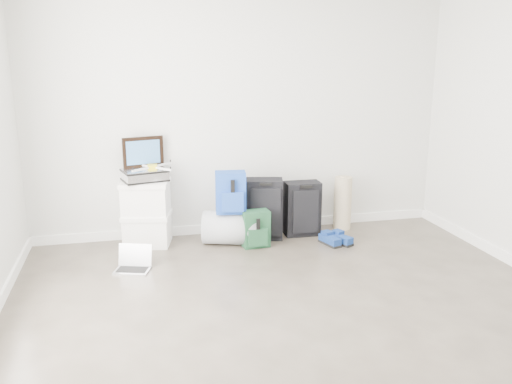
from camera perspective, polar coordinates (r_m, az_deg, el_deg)
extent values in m
plane|color=#3A342A|center=(3.90, 6.44, -15.34)|extent=(5.00, 5.00, 0.00)
cube|color=silver|center=(5.83, -1.51, 8.66)|extent=(4.50, 0.02, 2.70)
cube|color=white|center=(6.09, -1.40, -3.62)|extent=(4.50, 0.02, 0.10)
cube|color=white|center=(5.74, -11.35, -4.01)|extent=(0.52, 0.45, 0.29)
cube|color=white|center=(5.69, -11.43, -2.39)|extent=(0.55, 0.48, 0.05)
cube|color=white|center=(5.64, -11.51, -0.74)|extent=(0.52, 0.45, 0.29)
cube|color=white|center=(5.60, -11.60, 0.93)|extent=(0.55, 0.48, 0.05)
cube|color=#B2B2B7|center=(5.59, -11.64, 1.76)|extent=(0.48, 0.40, 0.12)
cube|color=black|center=(5.64, -11.79, 4.14)|extent=(0.41, 0.13, 0.31)
cube|color=teal|center=(5.63, -11.78, 4.11)|extent=(0.34, 0.09, 0.24)
cube|color=gold|center=(5.55, -10.85, 2.61)|extent=(0.10, 0.10, 0.05)
cube|color=white|center=(5.64, -9.88, 2.84)|extent=(0.21, 0.19, 0.02)
cube|color=white|center=(5.65, -11.77, 2.76)|extent=(0.19, 0.21, 0.02)
cube|color=white|center=(5.46, -11.86, 2.38)|extent=(0.21, 0.19, 0.02)
cube|color=white|center=(5.46, -9.90, 2.46)|extent=(0.19, 0.21, 0.02)
cylinder|color=#909498|center=(5.64, -2.69, -3.79)|extent=(0.64, 0.51, 0.35)
cube|color=#172B99|center=(5.51, -2.70, -0.03)|extent=(0.33, 0.22, 0.43)
cube|color=#172B99|center=(5.44, -2.49, -1.03)|extent=(0.23, 0.09, 0.20)
cube|color=black|center=(5.77, 0.70, -1.79)|extent=(0.46, 0.33, 0.65)
cube|color=black|center=(5.64, 1.03, -2.16)|extent=(0.31, 0.10, 0.52)
cube|color=black|center=(5.57, 1.03, 0.84)|extent=(0.13, 0.05, 0.03)
cube|color=#13351E|center=(5.56, -0.03, -3.88)|extent=(0.28, 0.18, 0.38)
cube|color=#13351E|center=(5.49, 0.19, -4.81)|extent=(0.20, 0.07, 0.18)
cube|color=black|center=(5.91, 4.87, -1.74)|extent=(0.38, 0.22, 0.59)
cube|color=black|center=(5.80, 5.25, -2.07)|extent=(0.28, 0.04, 0.47)
cube|color=black|center=(5.73, 5.30, 0.58)|extent=(0.13, 0.03, 0.03)
cube|color=black|center=(5.71, 7.77, -5.39)|extent=(0.18, 0.29, 0.03)
cube|color=#194297|center=(5.69, 7.79, -4.96)|extent=(0.17, 0.28, 0.07)
cube|color=black|center=(5.75, 8.90, -5.28)|extent=(0.22, 0.29, 0.03)
cube|color=#194297|center=(5.74, 8.92, -4.85)|extent=(0.21, 0.28, 0.07)
cylinder|color=tan|center=(6.16, 9.10, -1.16)|extent=(0.20, 0.20, 0.60)
cube|color=#B9B9BE|center=(5.12, -12.89, -8.05)|extent=(0.36, 0.30, 0.01)
cube|color=black|center=(5.12, -12.89, -7.96)|extent=(0.30, 0.22, 0.00)
cube|color=black|center=(5.18, -12.59, -6.46)|extent=(0.30, 0.11, 0.21)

